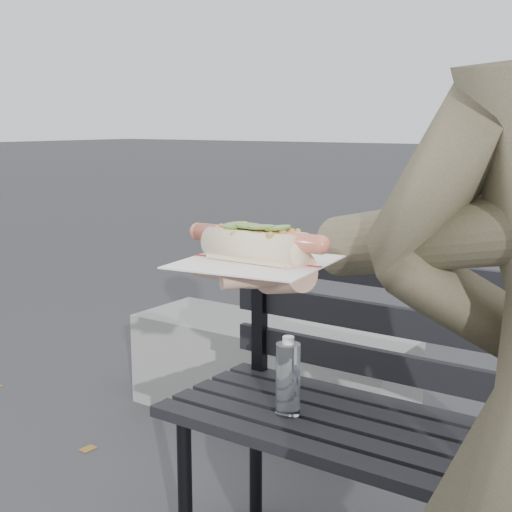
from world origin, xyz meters
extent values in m
cylinder|color=black|center=(-0.74, 0.61, 0.23)|extent=(0.04, 0.04, 0.45)
cylinder|color=black|center=(-0.74, 0.95, 0.23)|extent=(0.04, 0.04, 0.45)
cube|color=black|center=(-0.07, 0.60, 0.47)|extent=(1.50, 0.07, 0.03)
cube|color=black|center=(-0.07, 0.69, 0.47)|extent=(1.50, 0.07, 0.03)
cube|color=black|center=(-0.07, 0.78, 0.47)|extent=(1.50, 0.07, 0.03)
cube|color=black|center=(-0.07, 0.87, 0.47)|extent=(1.50, 0.07, 0.03)
cube|color=black|center=(-0.07, 0.96, 0.47)|extent=(1.50, 0.07, 0.03)
cube|color=black|center=(-0.74, 0.97, 0.67)|extent=(0.04, 0.03, 0.42)
cube|color=black|center=(-0.07, 0.99, 0.57)|extent=(1.50, 0.02, 0.08)
cube|color=black|center=(-0.07, 0.99, 0.70)|extent=(1.50, 0.02, 0.08)
cube|color=black|center=(-0.07, 0.99, 0.83)|extent=(1.50, 0.02, 0.08)
cylinder|color=white|center=(-0.49, 0.74, 0.57)|extent=(0.06, 0.06, 0.19)
cylinder|color=white|center=(-0.49, 0.74, 0.68)|extent=(0.03, 0.03, 0.02)
cube|color=slate|center=(-1.13, 1.61, 0.20)|extent=(1.20, 0.40, 0.40)
cylinder|color=#4C4533|center=(0.17, 0.12, 1.10)|extent=(0.51, 0.23, 0.19)
cylinder|color=#D8A384|center=(-0.06, 0.03, 1.03)|extent=(0.09, 0.08, 0.07)
ellipsoid|color=#D8A384|center=(-0.10, 0.02, 1.03)|extent=(0.10, 0.11, 0.03)
cylinder|color=#D8A384|center=(-0.15, -0.01, 1.03)|extent=(0.05, 0.02, 0.02)
cylinder|color=#D8A384|center=(-0.15, 0.01, 1.03)|extent=(0.05, 0.02, 0.02)
cylinder|color=#D8A384|center=(-0.15, 0.03, 1.03)|extent=(0.05, 0.02, 0.02)
cylinder|color=#D8A384|center=(-0.15, 0.05, 1.03)|extent=(0.05, 0.02, 0.02)
cylinder|color=#D8A384|center=(-0.09, -0.03, 1.03)|extent=(0.04, 0.05, 0.02)
cube|color=white|center=(-0.10, 0.02, 1.04)|extent=(0.21, 0.21, 0.00)
cube|color=#B21E1E|center=(-0.10, 0.02, 1.05)|extent=(0.19, 0.03, 0.00)
cylinder|color=#D36A51|center=(-0.10, 0.02, 1.08)|extent=(0.20, 0.02, 0.02)
sphere|color=#D36A51|center=(-0.20, 0.02, 1.08)|extent=(0.03, 0.02, 0.02)
sphere|color=#D36A51|center=(0.00, 0.02, 1.08)|extent=(0.03, 0.02, 0.02)
sphere|color=#9E6B2D|center=(-0.05, 0.04, 1.09)|extent=(0.01, 0.01, 0.01)
sphere|color=#9E6B2D|center=(-0.16, 0.02, 1.09)|extent=(0.01, 0.01, 0.01)
sphere|color=#9E6B2D|center=(-0.04, 0.04, 1.09)|extent=(0.01, 0.01, 0.01)
sphere|color=#9E6B2D|center=(-0.13, 0.00, 1.08)|extent=(0.01, 0.01, 0.01)
sphere|color=#9E6B2D|center=(-0.05, 0.04, 1.08)|extent=(0.01, 0.01, 0.01)
sphere|color=#9E6B2D|center=(-0.04, 0.03, 1.08)|extent=(0.01, 0.01, 0.01)
sphere|color=#9E6B2D|center=(-0.04, 0.02, 1.08)|extent=(0.01, 0.01, 0.01)
sphere|color=#9E6B2D|center=(-0.08, 0.01, 1.08)|extent=(0.01, 0.01, 0.01)
sphere|color=#9E6B2D|center=(-0.14, 0.02, 1.08)|extent=(0.01, 0.01, 0.01)
sphere|color=#9E6B2D|center=(-0.12, 0.00, 1.08)|extent=(0.01, 0.01, 0.01)
sphere|color=#9E6B2D|center=(-0.06, 0.01, 1.09)|extent=(0.01, 0.01, 0.01)
sphere|color=#9E6B2D|center=(-0.16, 0.03, 1.09)|extent=(0.01, 0.01, 0.01)
sphere|color=#9E6B2D|center=(-0.07, 0.04, 1.08)|extent=(0.01, 0.01, 0.01)
sphere|color=#9E6B2D|center=(-0.05, 0.02, 1.09)|extent=(0.01, 0.01, 0.01)
sphere|color=#9E6B2D|center=(-0.12, 0.04, 1.08)|extent=(0.01, 0.01, 0.01)
sphere|color=#9E6B2D|center=(-0.07, 0.02, 1.08)|extent=(0.01, 0.01, 0.01)
sphere|color=#9E6B2D|center=(-0.05, 0.04, 1.09)|extent=(0.01, 0.01, 0.01)
sphere|color=#9E6B2D|center=(-0.06, 0.03, 1.09)|extent=(0.01, 0.01, 0.01)
sphere|color=#9E6B2D|center=(-0.12, 0.00, 1.08)|extent=(0.01, 0.01, 0.01)
sphere|color=#9E6B2D|center=(-0.10, 0.02, 1.08)|extent=(0.01, 0.01, 0.01)
sphere|color=#9E6B2D|center=(-0.09, 0.01, 1.08)|extent=(0.01, 0.01, 0.01)
sphere|color=#9E6B2D|center=(-0.06, 0.00, 1.09)|extent=(0.01, 0.01, 0.01)
sphere|color=#9E6B2D|center=(-0.12, 0.03, 1.09)|extent=(0.01, 0.01, 0.01)
sphere|color=#9E6B2D|center=(-0.06, 0.03, 1.08)|extent=(0.01, 0.01, 0.01)
cylinder|color=olive|center=(-0.13, 0.02, 1.09)|extent=(0.04, 0.04, 0.01)
cylinder|color=olive|center=(-0.11, 0.03, 1.09)|extent=(0.04, 0.04, 0.01)
cylinder|color=olive|center=(-0.09, 0.02, 1.09)|extent=(0.04, 0.04, 0.00)
cylinder|color=olive|center=(-0.06, 0.03, 1.09)|extent=(0.04, 0.04, 0.01)
cube|color=brown|center=(-1.53, 0.97, 0.00)|extent=(0.05, 0.06, 0.00)
cube|color=brown|center=(-1.34, 2.10, 0.00)|extent=(0.04, 0.05, 0.00)
camera|label=1|loc=(0.44, -0.75, 1.23)|focal=50.00mm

